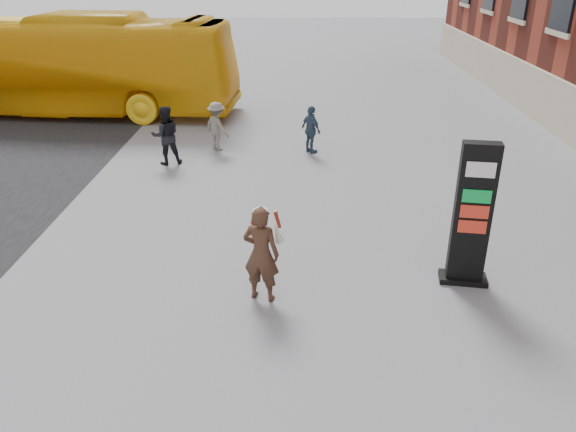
{
  "coord_description": "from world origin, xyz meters",
  "views": [
    {
      "loc": [
        0.67,
        -8.18,
        5.59
      ],
      "look_at": [
        0.46,
        1.32,
        1.16
      ],
      "focal_mm": 35.0,
      "sensor_mm": 36.0,
      "label": 1
    }
  ],
  "objects_px": {
    "pedestrian_a": "(166,135)",
    "pedestrian_b": "(217,126)",
    "info_pylon": "(472,216)",
    "woman": "(261,253)",
    "pedestrian_c": "(311,130)",
    "bus": "(61,65)"
  },
  "relations": [
    {
      "from": "pedestrian_a",
      "to": "pedestrian_c",
      "type": "height_order",
      "value": "pedestrian_a"
    },
    {
      "from": "bus",
      "to": "pedestrian_b",
      "type": "height_order",
      "value": "bus"
    },
    {
      "from": "pedestrian_b",
      "to": "pedestrian_c",
      "type": "height_order",
      "value": "pedestrian_b"
    },
    {
      "from": "info_pylon",
      "to": "woman",
      "type": "relative_size",
      "value": 1.52
    },
    {
      "from": "info_pylon",
      "to": "pedestrian_a",
      "type": "bearing_deg",
      "value": 145.46
    },
    {
      "from": "woman",
      "to": "bus",
      "type": "relative_size",
      "value": 0.14
    },
    {
      "from": "pedestrian_a",
      "to": "pedestrian_b",
      "type": "bearing_deg",
      "value": -152.83
    },
    {
      "from": "pedestrian_b",
      "to": "pedestrian_c",
      "type": "distance_m",
      "value": 2.93
    },
    {
      "from": "info_pylon",
      "to": "pedestrian_b",
      "type": "relative_size",
      "value": 1.8
    },
    {
      "from": "info_pylon",
      "to": "woman",
      "type": "height_order",
      "value": "info_pylon"
    },
    {
      "from": "woman",
      "to": "pedestrian_c",
      "type": "bearing_deg",
      "value": -81.05
    },
    {
      "from": "pedestrian_b",
      "to": "pedestrian_c",
      "type": "relative_size",
      "value": 1.03
    },
    {
      "from": "info_pylon",
      "to": "woman",
      "type": "xyz_separation_m",
      "value": [
        -3.74,
        -0.64,
        -0.44
      ]
    },
    {
      "from": "woman",
      "to": "pedestrian_b",
      "type": "relative_size",
      "value": 1.18
    },
    {
      "from": "woman",
      "to": "pedestrian_b",
      "type": "height_order",
      "value": "woman"
    },
    {
      "from": "info_pylon",
      "to": "bus",
      "type": "bearing_deg",
      "value": 142.98
    },
    {
      "from": "info_pylon",
      "to": "pedestrian_c",
      "type": "xyz_separation_m",
      "value": [
        -2.75,
        7.52,
        -0.63
      ]
    },
    {
      "from": "bus",
      "to": "pedestrian_c",
      "type": "xyz_separation_m",
      "value": [
        9.39,
        -4.69,
        -1.11
      ]
    },
    {
      "from": "woman",
      "to": "pedestrian_a",
      "type": "height_order",
      "value": "woman"
    },
    {
      "from": "pedestrian_a",
      "to": "pedestrian_b",
      "type": "height_order",
      "value": "pedestrian_a"
    },
    {
      "from": "info_pylon",
      "to": "pedestrian_b",
      "type": "bearing_deg",
      "value": 134.32
    },
    {
      "from": "info_pylon",
      "to": "bus",
      "type": "height_order",
      "value": "bus"
    }
  ]
}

